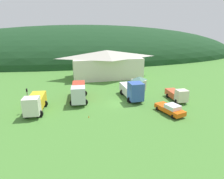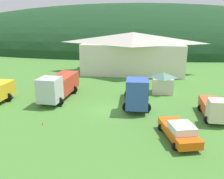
% 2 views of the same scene
% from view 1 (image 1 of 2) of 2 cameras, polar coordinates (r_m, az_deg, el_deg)
% --- Properties ---
extents(ground_plane, '(200.00, 200.00, 0.00)m').
position_cam_1_polar(ground_plane, '(35.16, 2.15, -4.09)').
color(ground_plane, '#477F33').
extents(forested_hill_backdrop, '(153.26, 60.00, 28.91)m').
position_cam_1_polar(forested_hill_backdrop, '(93.74, -7.58, 9.44)').
color(forested_hill_backdrop, '#193D1E').
rests_on(forested_hill_backdrop, ground).
extents(depot_building, '(19.49, 9.77, 7.40)m').
position_cam_1_polar(depot_building, '(53.20, -1.54, 7.63)').
color(depot_building, silver).
rests_on(depot_building, ground).
extents(play_shed_cream, '(2.91, 2.65, 2.90)m').
position_cam_1_polar(play_shed_cream, '(43.18, 7.80, 1.98)').
color(play_shed_cream, beige).
rests_on(play_shed_cream, ground).
extents(heavy_rig_striped, '(3.39, 7.09, 3.21)m').
position_cam_1_polar(heavy_rig_striped, '(33.33, -21.64, -3.64)').
color(heavy_rig_striped, silver).
rests_on(heavy_rig_striped, ground).
extents(tow_truck_silver, '(3.54, 8.32, 3.36)m').
position_cam_1_polar(tow_truck_silver, '(36.47, -9.74, -0.60)').
color(tow_truck_silver, silver).
rests_on(tow_truck_silver, ground).
extents(box_truck_blue, '(3.27, 7.79, 3.72)m').
position_cam_1_polar(box_truck_blue, '(36.90, 5.90, -0.18)').
color(box_truck_blue, '#3356AD').
rests_on(box_truck_blue, ground).
extents(light_truck_cream, '(2.52, 5.52, 2.51)m').
position_cam_1_polar(light_truck_cream, '(38.05, 18.61, -1.42)').
color(light_truck_cream, beige).
rests_on(light_truck_cream, ground).
extents(service_pickup_orange, '(3.24, 5.44, 1.66)m').
position_cam_1_polar(service_pickup_orange, '(32.09, 16.70, -5.44)').
color(service_pickup_orange, '#F15A0F').
rests_on(service_pickup_orange, ground).
extents(traffic_light_west, '(0.20, 0.32, 3.99)m').
position_cam_1_polar(traffic_light_west, '(33.45, -23.46, -2.25)').
color(traffic_light_west, '#4C4C51').
rests_on(traffic_light_west, ground).
extents(traffic_cone_near_pickup, '(0.36, 0.36, 0.65)m').
position_cam_1_polar(traffic_cone_near_pickup, '(30.03, -6.82, -8.15)').
color(traffic_cone_near_pickup, orange).
rests_on(traffic_cone_near_pickup, ground).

